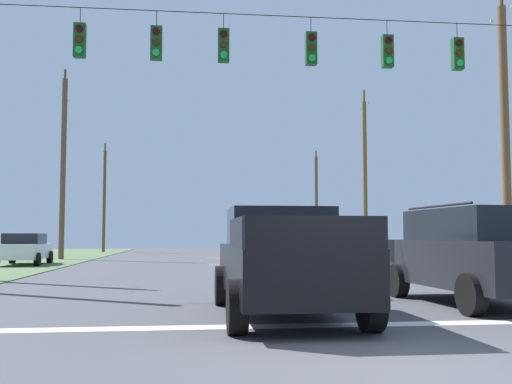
{
  "coord_description": "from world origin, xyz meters",
  "views": [
    {
      "loc": [
        -2.25,
        -6.49,
        1.44
      ],
      "look_at": [
        -0.6,
        8.11,
        2.51
      ],
      "focal_mm": 41.68,
      "sensor_mm": 36.0,
      "label": 1
    }
  ],
  "objects_px": {
    "utility_pole_distant_right": "(63,164)",
    "distant_car_crossing_white": "(25,249)",
    "pickup_truck": "(284,261)",
    "overhead_signal_span": "(272,116)",
    "utility_pole_mid_right": "(505,135)",
    "utility_pole_near_left": "(316,201)",
    "suv_black": "(474,253)",
    "utility_pole_distant_left": "(104,199)",
    "utility_pole_far_right": "(365,176)"
  },
  "relations": [
    {
      "from": "utility_pole_near_left",
      "to": "suv_black",
      "type": "bearing_deg",
      "value": -97.79
    },
    {
      "from": "pickup_truck",
      "to": "utility_pole_far_right",
      "type": "height_order",
      "value": "utility_pole_far_right"
    },
    {
      "from": "suv_black",
      "to": "utility_pole_distant_left",
      "type": "xyz_separation_m",
      "value": [
        -13.06,
        39.62,
        3.46
      ]
    },
    {
      "from": "overhead_signal_span",
      "to": "distant_car_crossing_white",
      "type": "bearing_deg",
      "value": 127.72
    },
    {
      "from": "pickup_truck",
      "to": "overhead_signal_span",
      "type": "bearing_deg",
      "value": 84.09
    },
    {
      "from": "utility_pole_mid_right",
      "to": "utility_pole_far_right",
      "type": "height_order",
      "value": "utility_pole_far_right"
    },
    {
      "from": "utility_pole_mid_right",
      "to": "utility_pole_distant_right",
      "type": "xyz_separation_m",
      "value": [
        -18.9,
        15.96,
        0.59
      ]
    },
    {
      "from": "pickup_truck",
      "to": "utility_pole_mid_right",
      "type": "relative_size",
      "value": 0.52
    },
    {
      "from": "utility_pole_mid_right",
      "to": "utility_pole_far_right",
      "type": "bearing_deg",
      "value": 90.7
    },
    {
      "from": "overhead_signal_span",
      "to": "suv_black",
      "type": "relative_size",
      "value": 3.59
    },
    {
      "from": "overhead_signal_span",
      "to": "distant_car_crossing_white",
      "type": "xyz_separation_m",
      "value": [
        -10.1,
        13.05,
        -4.02
      ]
    },
    {
      "from": "utility_pole_near_left",
      "to": "distant_car_crossing_white",
      "type": "bearing_deg",
      "value": -129.48
    },
    {
      "from": "overhead_signal_span",
      "to": "utility_pole_far_right",
      "type": "relative_size",
      "value": 1.63
    },
    {
      "from": "utility_pole_distant_right",
      "to": "distant_car_crossing_white",
      "type": "bearing_deg",
      "value": -92.7
    },
    {
      "from": "overhead_signal_span",
      "to": "pickup_truck",
      "type": "height_order",
      "value": "overhead_signal_span"
    },
    {
      "from": "utility_pole_mid_right",
      "to": "utility_pole_distant_left",
      "type": "distance_m",
      "value": 36.3
    },
    {
      "from": "distant_car_crossing_white",
      "to": "utility_pole_far_right",
      "type": "height_order",
      "value": "utility_pole_far_right"
    },
    {
      "from": "overhead_signal_span",
      "to": "utility_pole_distant_left",
      "type": "distance_m",
      "value": 36.21
    },
    {
      "from": "distant_car_crossing_white",
      "to": "utility_pole_distant_left",
      "type": "height_order",
      "value": "utility_pole_distant_left"
    },
    {
      "from": "suv_black",
      "to": "utility_pole_distant_left",
      "type": "bearing_deg",
      "value": 108.24
    },
    {
      "from": "overhead_signal_span",
      "to": "utility_pole_far_right",
      "type": "height_order",
      "value": "utility_pole_far_right"
    },
    {
      "from": "utility_pole_far_right",
      "to": "utility_pole_distant_right",
      "type": "distance_m",
      "value": 18.72
    },
    {
      "from": "distant_car_crossing_white",
      "to": "utility_pole_near_left",
      "type": "height_order",
      "value": "utility_pole_near_left"
    },
    {
      "from": "utility_pole_mid_right",
      "to": "overhead_signal_span",
      "type": "bearing_deg",
      "value": -157.54
    },
    {
      "from": "pickup_truck",
      "to": "utility_pole_far_right",
      "type": "bearing_deg",
      "value": 70.08
    },
    {
      "from": "distant_car_crossing_white",
      "to": "utility_pole_mid_right",
      "type": "bearing_deg",
      "value": -25.78
    },
    {
      "from": "overhead_signal_span",
      "to": "utility_pole_distant_right",
      "type": "distance_m",
      "value": 22.04
    },
    {
      "from": "utility_pole_distant_right",
      "to": "utility_pole_far_right",
      "type": "bearing_deg",
      "value": 2.11
    },
    {
      "from": "utility_pole_distant_left",
      "to": "utility_pole_far_right",
      "type": "bearing_deg",
      "value": -38.32
    },
    {
      "from": "pickup_truck",
      "to": "utility_pole_distant_right",
      "type": "xyz_separation_m",
      "value": [
        -9.17,
        25.6,
        4.69
      ]
    },
    {
      "from": "utility_pole_mid_right",
      "to": "utility_pole_near_left",
      "type": "relative_size",
      "value": 1.13
    },
    {
      "from": "overhead_signal_span",
      "to": "utility_pole_distant_left",
      "type": "relative_size",
      "value": 1.89
    },
    {
      "from": "utility_pole_mid_right",
      "to": "distant_car_crossing_white",
      "type": "bearing_deg",
      "value": 154.22
    },
    {
      "from": "pickup_truck",
      "to": "utility_pole_distant_left",
      "type": "height_order",
      "value": "utility_pole_distant_left"
    },
    {
      "from": "distant_car_crossing_white",
      "to": "utility_pole_mid_right",
      "type": "height_order",
      "value": "utility_pole_mid_right"
    },
    {
      "from": "overhead_signal_span",
      "to": "utility_pole_distant_right",
      "type": "relative_size",
      "value": 1.54
    },
    {
      "from": "distant_car_crossing_white",
      "to": "utility_pole_distant_right",
      "type": "bearing_deg",
      "value": 87.3
    },
    {
      "from": "utility_pole_far_right",
      "to": "utility_pole_distant_left",
      "type": "height_order",
      "value": "utility_pole_far_right"
    },
    {
      "from": "utility_pole_near_left",
      "to": "utility_pole_distant_left",
      "type": "distance_m",
      "value": 18.75
    },
    {
      "from": "overhead_signal_span",
      "to": "utility_pole_mid_right",
      "type": "distance_m",
      "value": 9.87
    },
    {
      "from": "suv_black",
      "to": "utility_pole_mid_right",
      "type": "xyz_separation_m",
      "value": [
        5.53,
        8.44,
        4.0
      ]
    },
    {
      "from": "distant_car_crossing_white",
      "to": "utility_pole_mid_right",
      "type": "relative_size",
      "value": 0.42
    },
    {
      "from": "utility_pole_distant_right",
      "to": "utility_pole_distant_left",
      "type": "bearing_deg",
      "value": 88.8
    },
    {
      "from": "utility_pole_far_right",
      "to": "utility_pole_distant_left",
      "type": "bearing_deg",
      "value": 141.68
    },
    {
      "from": "overhead_signal_span",
      "to": "suv_black",
      "type": "distance_m",
      "value": 6.98
    },
    {
      "from": "overhead_signal_span",
      "to": "utility_pole_distant_right",
      "type": "bearing_deg",
      "value": 116.38
    },
    {
      "from": "pickup_truck",
      "to": "utility_pole_distant_left",
      "type": "xyz_separation_m",
      "value": [
        -8.86,
        40.82,
        3.55
      ]
    },
    {
      "from": "overhead_signal_span",
      "to": "distant_car_crossing_white",
      "type": "height_order",
      "value": "overhead_signal_span"
    },
    {
      "from": "pickup_truck",
      "to": "utility_pole_far_right",
      "type": "distance_m",
      "value": 28.29
    },
    {
      "from": "suv_black",
      "to": "pickup_truck",
      "type": "bearing_deg",
      "value": -164.0
    }
  ]
}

